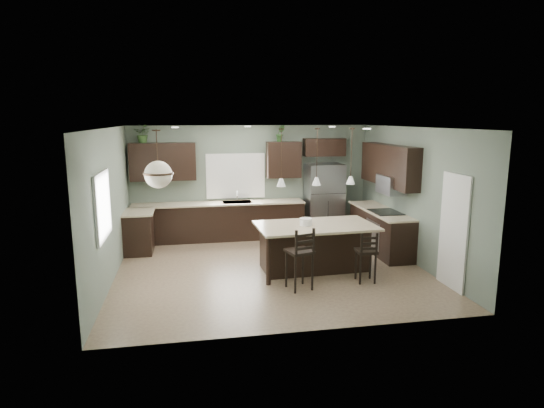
{
  "coord_description": "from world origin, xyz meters",
  "views": [
    {
      "loc": [
        -1.55,
        -8.56,
        2.98
      ],
      "look_at": [
        0.1,
        0.4,
        1.25
      ],
      "focal_mm": 30.0,
      "sensor_mm": 36.0,
      "label": 1
    }
  ],
  "objects_px": {
    "serving_dish": "(306,222)",
    "plant_back_left": "(143,134)",
    "kitchen_island": "(315,248)",
    "bar_stool_right": "(366,257)",
    "bar_stool_left": "(299,258)",
    "refrigerator": "(324,200)"
  },
  "relations": [
    {
      "from": "refrigerator",
      "to": "bar_stool_right",
      "type": "relative_size",
      "value": 1.92
    },
    {
      "from": "bar_stool_left",
      "to": "bar_stool_right",
      "type": "bearing_deg",
      "value": -9.64
    },
    {
      "from": "bar_stool_left",
      "to": "serving_dish",
      "type": "bearing_deg",
      "value": 53.83
    },
    {
      "from": "plant_back_left",
      "to": "refrigerator",
      "type": "bearing_deg",
      "value": -2.54
    },
    {
      "from": "serving_dish",
      "to": "bar_stool_right",
      "type": "xyz_separation_m",
      "value": [
        0.93,
        -0.79,
        -0.51
      ]
    },
    {
      "from": "kitchen_island",
      "to": "plant_back_left",
      "type": "distance_m",
      "value": 4.9
    },
    {
      "from": "refrigerator",
      "to": "bar_stool_right",
      "type": "height_order",
      "value": "refrigerator"
    },
    {
      "from": "kitchen_island",
      "to": "serving_dish",
      "type": "distance_m",
      "value": 0.57
    },
    {
      "from": "kitchen_island",
      "to": "serving_dish",
      "type": "height_order",
      "value": "serving_dish"
    },
    {
      "from": "bar_stool_left",
      "to": "plant_back_left",
      "type": "distance_m",
      "value": 5.11
    },
    {
      "from": "refrigerator",
      "to": "bar_stool_left",
      "type": "bearing_deg",
      "value": -113.18
    },
    {
      "from": "serving_dish",
      "to": "bar_stool_right",
      "type": "bearing_deg",
      "value": -40.37
    },
    {
      "from": "plant_back_left",
      "to": "serving_dish",
      "type": "bearing_deg",
      "value": -40.66
    },
    {
      "from": "serving_dish",
      "to": "plant_back_left",
      "type": "relative_size",
      "value": 0.56
    },
    {
      "from": "refrigerator",
      "to": "plant_back_left",
      "type": "height_order",
      "value": "plant_back_left"
    },
    {
      "from": "refrigerator",
      "to": "kitchen_island",
      "type": "xyz_separation_m",
      "value": [
        -0.95,
        -2.57,
        -0.46
      ]
    },
    {
      "from": "serving_dish",
      "to": "plant_back_left",
      "type": "distance_m",
      "value": 4.55
    },
    {
      "from": "kitchen_island",
      "to": "plant_back_left",
      "type": "height_order",
      "value": "plant_back_left"
    },
    {
      "from": "bar_stool_right",
      "to": "plant_back_left",
      "type": "height_order",
      "value": "plant_back_left"
    },
    {
      "from": "bar_stool_right",
      "to": "serving_dish",
      "type": "bearing_deg",
      "value": 143.76
    },
    {
      "from": "bar_stool_left",
      "to": "plant_back_left",
      "type": "relative_size",
      "value": 2.63
    },
    {
      "from": "plant_back_left",
      "to": "bar_stool_right",
      "type": "bearing_deg",
      "value": -40.59
    }
  ]
}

